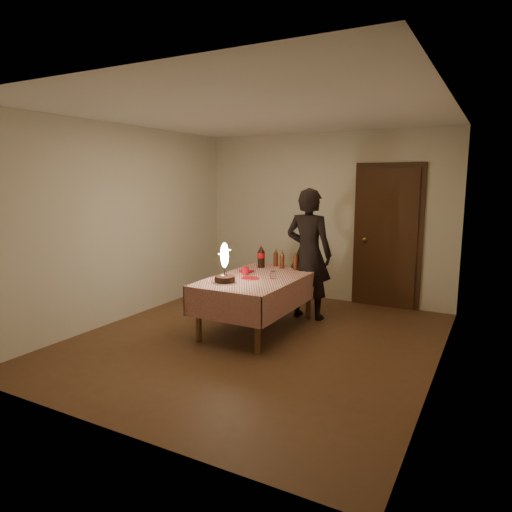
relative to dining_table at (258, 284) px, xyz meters
name	(u,v)px	position (x,y,z in m)	size (l,w,h in m)	color
ground	(255,340)	(0.17, -0.38, -0.59)	(4.00, 4.50, 0.01)	brown
room_shell	(261,200)	(0.21, -0.31, 1.07)	(4.04, 4.54, 2.62)	beige
dining_table	(258,284)	(0.00, 0.00, 0.00)	(1.02, 1.72, 0.68)	brown
birthday_cake	(225,271)	(-0.19, -0.47, 0.23)	(0.30, 0.30, 0.47)	white
red_plate	(250,278)	(-0.03, -0.14, 0.10)	(0.22, 0.22, 0.01)	red
red_cup	(245,271)	(-0.20, 0.03, 0.14)	(0.08, 0.08, 0.10)	#B70C1C
clear_cup	(273,275)	(0.21, 0.00, 0.14)	(0.07, 0.07, 0.09)	silver
napkin_stack	(246,271)	(-0.27, 0.19, 0.10)	(0.15, 0.15, 0.02)	red
cola_bottle	(261,257)	(-0.25, 0.56, 0.25)	(0.10, 0.10, 0.32)	black
amber_bottle_left	(276,258)	(-0.12, 0.76, 0.21)	(0.06, 0.06, 0.26)	#5C270F
amber_bottle_right	(295,261)	(0.24, 0.63, 0.21)	(0.06, 0.06, 0.26)	#5C270F
amber_bottle_mid	(282,260)	(0.04, 0.63, 0.21)	(0.06, 0.06, 0.26)	#5C270F
photographer	(309,254)	(0.37, 0.76, 0.30)	(0.66, 0.47, 1.77)	black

